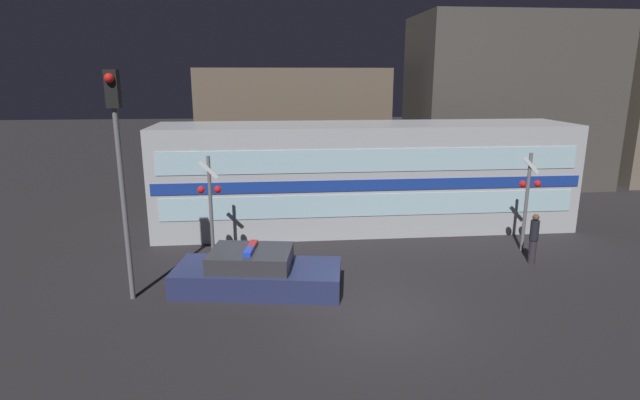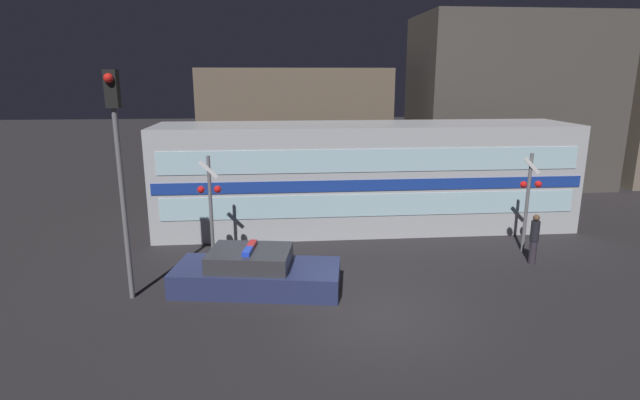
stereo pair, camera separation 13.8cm
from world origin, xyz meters
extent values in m
plane|color=#262326|center=(0.00, 0.00, 0.00)|extent=(120.00, 120.00, 0.00)
cube|color=#B7BABF|center=(1.05, 7.36, 2.00)|extent=(15.59, 3.17, 4.00)
cube|color=#193899|center=(1.05, 5.76, 2.00)|extent=(15.28, 0.03, 0.40)
cube|color=silver|center=(1.05, 5.76, 1.28)|extent=(14.81, 0.02, 0.80)
cube|color=silver|center=(1.05, 5.76, 2.88)|extent=(14.81, 0.02, 0.80)
cube|color=navy|center=(-2.93, 1.82, 0.33)|extent=(4.76, 2.55, 0.66)
cube|color=#333338|center=(-3.11, 1.85, 0.89)|extent=(2.40, 1.95, 0.46)
cube|color=blue|center=(-3.16, 1.58, 1.18)|extent=(0.29, 0.58, 0.12)
cube|color=red|center=(-3.07, 2.13, 1.18)|extent=(0.29, 0.58, 0.12)
cylinder|color=#2D2833|center=(5.61, 2.98, 0.38)|extent=(0.23, 0.23, 0.76)
cylinder|color=black|center=(5.61, 2.98, 1.07)|extent=(0.27, 0.27, 0.63)
sphere|color=brown|center=(5.61, 2.98, 1.49)|extent=(0.20, 0.20, 0.20)
cylinder|color=slate|center=(5.85, 4.08, 1.66)|extent=(0.11, 0.11, 3.32)
sphere|color=red|center=(5.60, 3.95, 2.33)|extent=(0.23, 0.23, 0.23)
sphere|color=red|center=(6.10, 3.95, 2.33)|extent=(0.23, 0.23, 0.23)
cube|color=white|center=(5.85, 4.00, 2.93)|extent=(0.58, 0.03, 0.58)
cylinder|color=slate|center=(-4.39, 4.06, 1.69)|extent=(0.11, 0.11, 3.39)
sphere|color=red|center=(-4.64, 3.93, 2.37)|extent=(0.23, 0.23, 0.23)
sphere|color=red|center=(-4.14, 3.93, 2.37)|extent=(0.23, 0.23, 0.23)
cube|color=white|center=(-4.39, 3.98, 2.98)|extent=(0.58, 0.03, 0.58)
cylinder|color=slate|center=(-6.23, 1.54, 2.49)|extent=(0.13, 0.13, 4.98)
cube|color=black|center=(-6.23, 1.54, 5.43)|extent=(0.30, 0.30, 0.90)
sphere|color=red|center=(-6.23, 1.34, 5.68)|extent=(0.23, 0.23, 0.23)
cube|color=brown|center=(-1.30, 16.19, 3.06)|extent=(9.74, 5.28, 6.12)
cube|color=#47423D|center=(10.04, 14.71, 4.39)|extent=(9.90, 5.31, 8.77)
camera|label=1|loc=(-2.50, -11.10, 5.73)|focal=28.00mm
camera|label=2|loc=(-2.36, -11.11, 5.73)|focal=28.00mm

